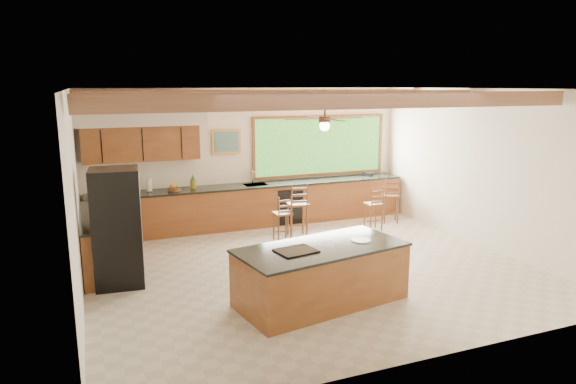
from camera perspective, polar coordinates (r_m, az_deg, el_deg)
name	(u,v)px	position (r m, az deg, el deg)	size (l,w,h in m)	color
ground	(309,267)	(8.89, 2.34, -8.34)	(7.20, 7.20, 0.00)	beige
room_shell	(286,135)	(8.92, -0.25, 6.36)	(7.27, 6.54, 3.02)	white
counter_run	(224,212)	(10.78, -7.10, -2.22)	(7.12, 3.10, 1.22)	brown
island	(321,274)	(7.41, 3.70, -9.11)	(2.56, 1.53, 0.85)	brown
refrigerator	(117,228)	(8.31, -18.44, -3.77)	(0.77, 0.75, 1.83)	black
bar_stool_a	(283,214)	(10.14, -0.54, -2.50)	(0.34, 0.34, 0.93)	brown
bar_stool_b	(298,205)	(10.38, 1.17, -1.47)	(0.47, 0.47, 1.14)	brown
bar_stool_c	(375,205)	(11.04, 9.63, -1.41)	(0.35, 0.35, 0.96)	brown
bar_stool_d	(392,196)	(11.76, 11.52, -0.47)	(0.49, 0.49, 1.03)	brown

